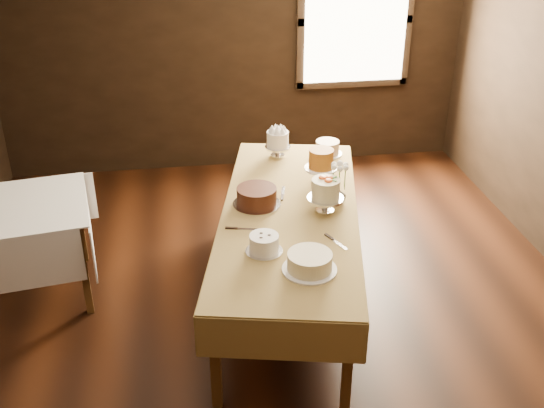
% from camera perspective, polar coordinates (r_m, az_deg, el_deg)
% --- Properties ---
extents(floor, '(5.00, 6.00, 0.01)m').
position_cam_1_polar(floor, '(4.95, 0.34, -10.85)').
color(floor, black).
rests_on(floor, ground).
extents(wall_back, '(5.00, 0.02, 2.80)m').
position_cam_1_polar(wall_back, '(7.03, -3.41, 14.03)').
color(wall_back, black).
rests_on(wall_back, ground).
extents(window, '(1.10, 0.05, 1.30)m').
position_cam_1_polar(window, '(7.16, 7.42, 15.75)').
color(window, '#FFEABF').
rests_on(window, wall_back).
extents(display_table, '(1.51, 2.71, 0.79)m').
position_cam_1_polar(display_table, '(4.85, 1.56, -1.26)').
color(display_table, '#492F15').
rests_on(display_table, ground).
extents(side_table, '(1.08, 1.08, 0.80)m').
position_cam_1_polar(side_table, '(5.27, -21.04, -1.06)').
color(side_table, '#492F15').
rests_on(side_table, ground).
extents(cake_meringue, '(0.23, 0.23, 0.24)m').
position_cam_1_polar(cake_meringue, '(5.67, 0.50, 5.24)').
color(cake_meringue, silver).
rests_on(cake_meringue, display_table).
extents(cake_speckled, '(0.26, 0.26, 0.13)m').
position_cam_1_polar(cake_speckled, '(5.76, 4.91, 4.93)').
color(cake_speckled, white).
rests_on(cake_speckled, display_table).
extents(cake_caramel, '(0.27, 0.27, 0.30)m').
position_cam_1_polar(cake_caramel, '(5.20, 4.32, 3.18)').
color(cake_caramel, white).
rests_on(cake_caramel, display_table).
extents(cake_chocolate, '(0.37, 0.37, 0.14)m').
position_cam_1_polar(cake_chocolate, '(4.87, -1.36, 0.63)').
color(cake_chocolate, silver).
rests_on(cake_chocolate, display_table).
extents(cake_flowers, '(0.27, 0.27, 0.28)m').
position_cam_1_polar(cake_flowers, '(4.77, 4.73, 0.58)').
color(cake_flowers, silver).
rests_on(cake_flowers, display_table).
extents(cake_swirl, '(0.27, 0.27, 0.13)m').
position_cam_1_polar(cake_swirl, '(4.30, -0.71, -3.58)').
color(cake_swirl, silver).
rests_on(cake_swirl, display_table).
extents(cake_cream, '(0.40, 0.40, 0.12)m').
position_cam_1_polar(cake_cream, '(4.12, 3.34, -5.18)').
color(cake_cream, white).
rests_on(cake_cream, display_table).
extents(cake_server_b, '(0.12, 0.23, 0.01)m').
position_cam_1_polar(cake_server_b, '(4.42, 6.02, -3.59)').
color(cake_server_b, silver).
rests_on(cake_server_b, display_table).
extents(cake_server_c, '(0.08, 0.24, 0.01)m').
position_cam_1_polar(cake_server_c, '(5.11, 0.99, 1.18)').
color(cake_server_c, silver).
rests_on(cake_server_c, display_table).
extents(cake_server_d, '(0.17, 0.21, 0.01)m').
position_cam_1_polar(cake_server_d, '(5.09, 5.30, 0.97)').
color(cake_server_d, silver).
rests_on(cake_server_d, display_table).
extents(cake_server_e, '(0.24, 0.08, 0.01)m').
position_cam_1_polar(cake_server_e, '(4.58, -2.10, -2.23)').
color(cake_server_e, silver).
rests_on(cake_server_e, display_table).
extents(flower_vase, '(0.16, 0.16, 0.12)m').
position_cam_1_polar(flower_vase, '(4.94, 5.87, 0.79)').
color(flower_vase, '#2D2823').
rests_on(flower_vase, display_table).
extents(flower_bouquet, '(0.14, 0.14, 0.20)m').
position_cam_1_polar(flower_bouquet, '(4.86, 5.97, 2.68)').
color(flower_bouquet, white).
rests_on(flower_bouquet, flower_vase).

